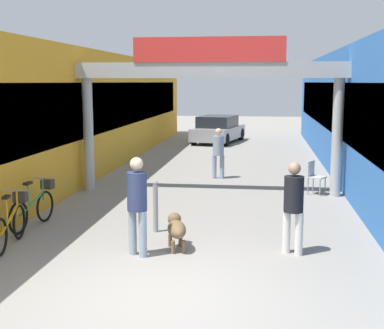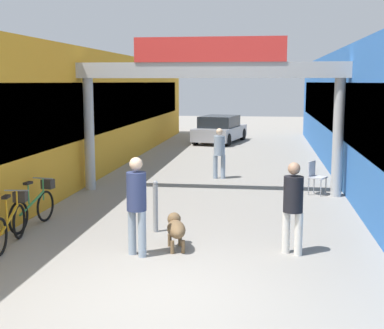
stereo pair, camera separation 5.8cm
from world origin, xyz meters
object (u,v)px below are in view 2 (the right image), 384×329
Objects in this scene: pedestrian_with_dog at (137,200)px; dog_on_leash at (176,228)px; pedestrian_companion at (293,202)px; bollard_post_metal at (155,206)px; bicycle_green_second at (35,206)px; pedestrian_carrying_crate at (219,150)px; bicycle_orange_nearest at (12,222)px; cafe_chair_aluminium_nearer at (315,174)px; parked_car_silver at (220,130)px.

pedestrian_with_dog is 0.98m from dog_on_leash.
pedestrian_companion reaches higher than bollard_post_metal.
dog_on_leash is 0.51× the size of bicycle_green_second.
pedestrian_carrying_crate is 8.04m from bicycle_orange_nearest.
pedestrian_carrying_crate is 3.41m from cafe_chair_aluminium_nearer.
bicycle_green_second reaches higher than dog_on_leash.
pedestrian_companion is at bearing -99.07° from cafe_chair_aluminium_nearer.
pedestrian_carrying_crate is 1.76× the size of cafe_chair_aluminium_nearer.
pedestrian_with_dog reaches higher than pedestrian_companion.
bicycle_orange_nearest is 2.73m from bollard_post_metal.
cafe_chair_aluminium_nearer is (3.49, 5.65, -0.45)m from pedestrian_with_dog.
cafe_chair_aluminium_nearer is at bearing -36.31° from pedestrian_carrying_crate.
cafe_chair_aluminium_nearer is at bearing 50.01° from bollard_post_metal.
pedestrian_with_dog is at bearing -141.33° from dog_on_leash.
pedestrian_carrying_crate is 7.20m from dog_on_leash.
pedestrian_carrying_crate reaches higher than bollard_post_metal.
bicycle_green_second reaches higher than cafe_chair_aluminium_nearer.
pedestrian_companion reaches higher than cafe_chair_aluminium_nearer.
pedestrian_carrying_crate is 6.21m from bollard_post_metal.
cafe_chair_aluminium_nearer reaches higher than dog_on_leash.
pedestrian_companion is 5.35m from bicycle_green_second.
pedestrian_companion is 7.46m from pedestrian_carrying_crate.
pedestrian_carrying_crate is 1.82× the size of dog_on_leash.
bollard_post_metal is at bearing 89.57° from pedestrian_with_dog.
bicycle_green_second is (-3.30, -6.08, -0.45)m from pedestrian_carrying_crate.
bicycle_orange_nearest is (-2.43, 0.28, -0.55)m from pedestrian_with_dog.
bollard_post_metal is (0.01, 1.51, -0.46)m from pedestrian_with_dog.
pedestrian_with_dog is 2.51m from bicycle_orange_nearest.
pedestrian_with_dog is at bearing -6.66° from bicycle_orange_nearest.
pedestrian_carrying_crate is (-1.91, 7.21, -0.03)m from pedestrian_companion.
pedestrian_with_dog is 0.40× the size of parked_car_silver.
pedestrian_companion is 1.55× the size of bollard_post_metal.
parked_car_silver is at bearing 82.40° from bicycle_orange_nearest.
pedestrian_carrying_crate reaches higher than dog_on_leash.
bicycle_orange_nearest is 1.89× the size of cafe_chair_aluminium_nearer.
pedestrian_companion is 17.47m from parked_car_silver.
pedestrian_companion reaches higher than parked_car_silver.
bicycle_orange_nearest is at bearing -176.33° from dog_on_leash.
bicycle_orange_nearest is at bearing -97.60° from parked_car_silver.
pedestrian_with_dog reaches higher than dog_on_leash.
parked_car_silver is (2.32, 17.41, 0.21)m from bicycle_orange_nearest.
dog_on_leash is at bearing -60.36° from bollard_post_metal.
pedestrian_companion reaches higher than pedestrian_carrying_crate.
parked_car_silver is (-0.10, 17.70, -0.34)m from pedestrian_with_dog.
pedestrian_companion is 0.96× the size of bicycle_orange_nearest.
pedestrian_with_dog reaches higher than pedestrian_carrying_crate.
dog_on_leash is at bearing 38.67° from pedestrian_with_dog.
cafe_chair_aluminium_nearer is (2.74, -2.01, -0.35)m from pedestrian_carrying_crate.
dog_on_leash is at bearing 179.23° from pedestrian_companion.
bicycle_orange_nearest is at bearing -178.13° from pedestrian_companion.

